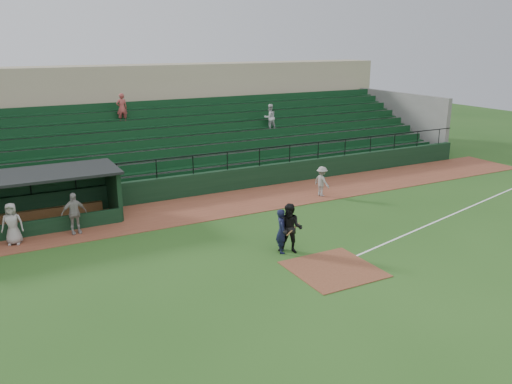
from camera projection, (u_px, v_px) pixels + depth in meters
name	position (u px, v px, depth m)	size (l,w,h in m)	color
ground	(318.00, 260.00, 19.84)	(90.00, 90.00, 0.00)	#254E19
warning_track	(228.00, 204.00, 26.61)	(40.00, 4.00, 0.03)	brown
home_plate_dirt	(333.00, 269.00, 18.99)	(3.00, 3.00, 0.03)	brown
foul_line	(444.00, 218.00, 24.47)	(18.00, 0.09, 0.01)	white
stadium_structure	(171.00, 134.00, 33.14)	(38.00, 13.08, 6.40)	black
dugout	(14.00, 197.00, 23.16)	(8.90, 3.20, 2.42)	black
batter_at_plate	(282.00, 231.00, 20.31)	(1.10, 0.75, 1.77)	black
umpire	(290.00, 229.00, 20.25)	(0.97, 0.75, 1.99)	black
runner	(322.00, 181.00, 27.67)	(1.03, 0.59, 1.60)	gray
dugout_player_a	(74.00, 213.00, 22.23)	(1.06, 0.44, 1.81)	gray
dugout_player_b	(12.00, 224.00, 21.07)	(0.85, 0.55, 1.74)	#9F9994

